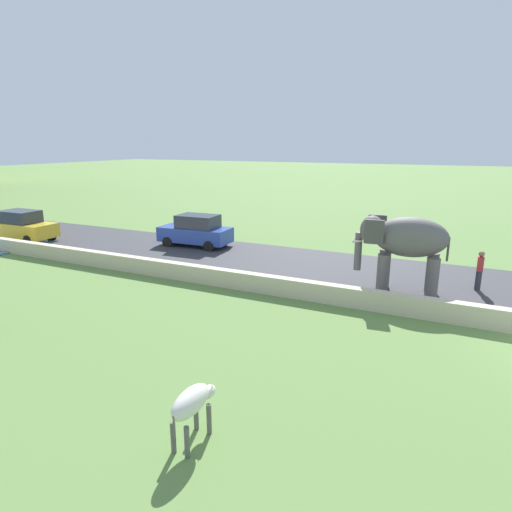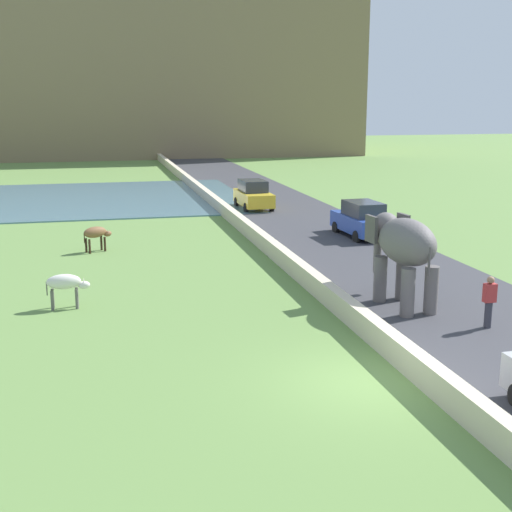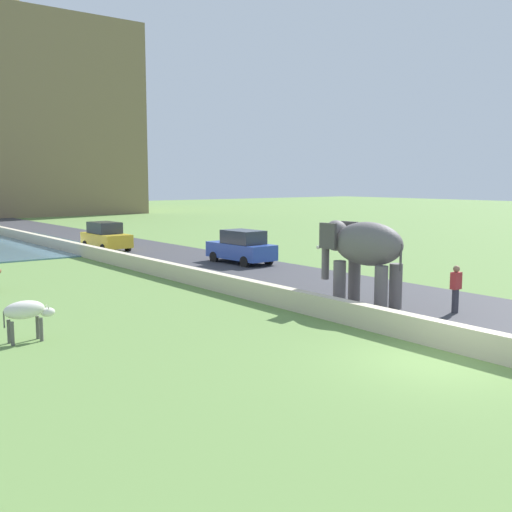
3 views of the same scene
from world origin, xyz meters
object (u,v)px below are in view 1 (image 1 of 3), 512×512
Objects in this scene: car_yellow at (23,226)px; cow_white at (192,403)px; person_beside_elephant at (480,270)px; elephant at (404,242)px; car_blue at (196,231)px.

car_yellow is 2.90× the size of cow_white.
elephant is at bearing 119.61° from person_beside_elephant.
elephant reaches higher than car_blue.
elephant is 0.88× the size of car_yellow.
person_beside_elephant is 0.40× the size of car_yellow.
cow_white is at bearing 167.37° from elephant.
person_beside_elephant is 14.20m from car_blue.
car_blue is 1.01× the size of car_yellow.
person_beside_elephant is at bearing -60.39° from elephant.
person_beside_elephant is at bearing -22.65° from cow_white.
car_blue is (3.17, 11.40, -1.14)m from elephant.
person_beside_elephant is at bearing -96.61° from car_blue.
person_beside_elephant is 0.40× the size of car_blue.
elephant reaches higher than car_yellow.
person_beside_elephant is (1.54, -2.71, -1.16)m from elephant.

